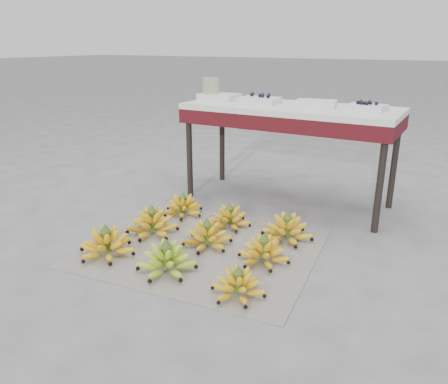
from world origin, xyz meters
The scene contains 17 objects.
ground centered at (0.00, 0.00, 0.00)m, with size 60.00×60.00×0.00m, color slate.
newspaper_mat centered at (-0.06, -0.07, 0.00)m, with size 1.25×1.05×0.01m, color silver.
bunch_front_left centered at (-0.46, -0.40, 0.07)m, with size 0.34×0.34×0.19m.
bunch_front_center centered at (-0.07, -0.39, 0.07)m, with size 0.38×0.38×0.18m.
bunch_front_right centered at (0.35, -0.41, 0.06)m, with size 0.29×0.29×0.15m.
bunch_mid_left centered at (-0.42, -0.06, 0.07)m, with size 0.41×0.41×0.19m.
bunch_mid_center centered at (-0.04, -0.04, 0.06)m, with size 0.34×0.34×0.17m.
bunch_mid_right centered at (0.32, -0.06, 0.06)m, with size 0.30×0.30×0.17m.
bunch_back_left centered at (-0.43, 0.29, 0.06)m, with size 0.29×0.29×0.16m.
bunch_back_center centered at (-0.07, 0.27, 0.06)m, with size 0.32×0.32×0.16m.
bunch_back_right centered at (0.32, 0.27, 0.07)m, with size 0.31×0.31×0.18m.
vendor_table centered at (0.06, 0.89, 0.62)m, with size 1.45×0.58×0.70m.
tray_far_left centered at (-0.51, 0.92, 0.72)m, with size 0.28×0.21×0.04m.
tray_left centered at (-0.17, 0.88, 0.72)m, with size 0.27×0.20×0.07m.
tray_right centered at (0.24, 0.91, 0.72)m, with size 0.29×0.23×0.04m.
tray_far_right centered at (0.57, 0.91, 0.72)m, with size 0.25×0.19×0.06m.
glass_jar centered at (-0.58, 0.91, 0.78)m, with size 0.13×0.13×0.16m, color #DEEDBC.
Camera 1 is at (1.15, -1.95, 1.10)m, focal length 35.00 mm.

